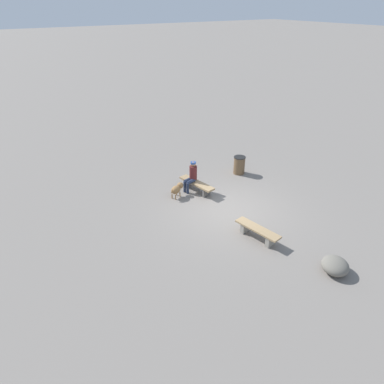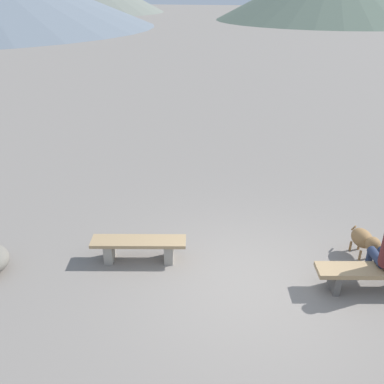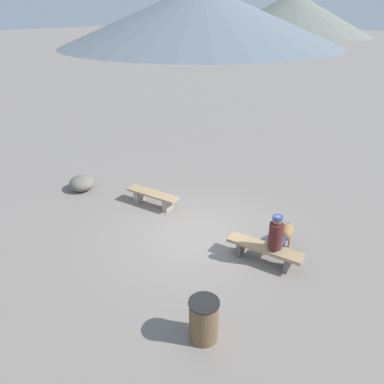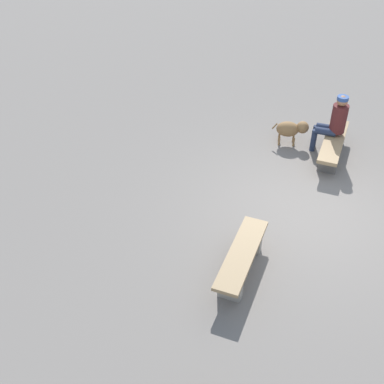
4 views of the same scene
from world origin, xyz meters
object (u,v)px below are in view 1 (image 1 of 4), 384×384
at_px(boulder, 335,266).
at_px(trash_bin, 239,165).
at_px(seated_person, 192,175).
at_px(bench_right, 197,185).
at_px(bench_left, 257,231).
at_px(dog, 177,189).

bearing_deg(boulder, trash_bin, -15.91).
bearing_deg(boulder, seated_person, 6.92).
distance_m(seated_person, trash_bin, 2.79).
bearing_deg(trash_bin, bench_right, 98.45).
relative_size(trash_bin, boulder, 0.96).
bearing_deg(seated_person, bench_left, 167.33).
xyz_separation_m(bench_right, boulder, (-6.46, -0.69, -0.08)).
distance_m(seated_person, boulder, 6.73).
distance_m(bench_left, seated_person, 4.16).
bearing_deg(bench_right, trash_bin, -91.56).
bearing_deg(dog, boulder, -99.39).
distance_m(seated_person, dog, 0.92).
xyz_separation_m(bench_left, seated_person, (4.14, -0.00, 0.45)).
height_order(bench_left, trash_bin, trash_bin).
xyz_separation_m(trash_bin, boulder, (-6.86, 1.96, -0.19)).
bearing_deg(bench_right, bench_left, 168.18).
relative_size(bench_right, trash_bin, 2.19).
xyz_separation_m(bench_right, seated_person, (0.20, 0.12, 0.42)).
distance_m(bench_right, trash_bin, 2.67).
height_order(seated_person, trash_bin, seated_person).
distance_m(bench_left, trash_bin, 5.14).
bearing_deg(trash_bin, dog, 95.53).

